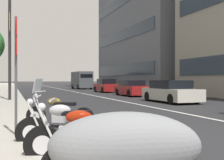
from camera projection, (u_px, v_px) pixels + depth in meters
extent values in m
cube|color=silver|center=(66.00, 90.00, 39.13)|extent=(110.00, 0.16, 0.01)
ellipsoid|color=gray|center=(125.00, 147.00, 3.81)|extent=(1.31, 2.16, 0.92)
cylinder|color=black|center=(43.00, 144.00, 5.00)|extent=(0.28, 0.66, 0.65)
cylinder|color=silver|center=(43.00, 144.00, 5.00)|extent=(0.21, 0.35, 0.33)
cylinder|color=black|center=(134.00, 143.00, 5.11)|extent=(0.28, 0.66, 0.65)
cylinder|color=silver|center=(134.00, 143.00, 5.11)|extent=(0.21, 0.35, 0.33)
cube|color=silver|center=(89.00, 145.00, 5.06)|extent=(0.35, 0.43, 0.28)
cube|color=black|center=(99.00, 120.00, 5.07)|extent=(0.38, 0.68, 0.10)
ellipsoid|color=#991E0A|center=(79.00, 117.00, 5.04)|extent=(0.35, 0.51, 0.24)
cylinder|color=silver|center=(47.00, 127.00, 4.94)|extent=(0.12, 0.32, 0.64)
cylinder|color=silver|center=(48.00, 126.00, 5.08)|extent=(0.12, 0.32, 0.64)
cylinder|color=silver|center=(52.00, 100.00, 5.01)|extent=(0.59, 0.19, 0.04)
sphere|color=silver|center=(42.00, 107.00, 5.00)|extent=(0.14, 0.14, 0.14)
cylinder|color=silver|center=(105.00, 149.00, 5.22)|extent=(0.26, 0.69, 0.16)
cylinder|color=black|center=(31.00, 132.00, 6.12)|extent=(0.26, 0.66, 0.65)
cylinder|color=silver|center=(31.00, 132.00, 6.12)|extent=(0.20, 0.34, 0.32)
cylinder|color=black|center=(104.00, 131.00, 6.30)|extent=(0.26, 0.66, 0.65)
cylinder|color=silver|center=(104.00, 131.00, 6.30)|extent=(0.20, 0.34, 0.32)
cube|color=silver|center=(68.00, 132.00, 6.21)|extent=(0.34, 0.43, 0.28)
cube|color=black|center=(77.00, 113.00, 6.23)|extent=(0.35, 0.67, 0.10)
ellipsoid|color=#B2B2B7|center=(60.00, 110.00, 6.19)|extent=(0.33, 0.50, 0.24)
cylinder|color=silver|center=(34.00, 118.00, 6.06)|extent=(0.11, 0.32, 0.64)
cylinder|color=silver|center=(35.00, 117.00, 6.20)|extent=(0.11, 0.32, 0.64)
cylinder|color=silver|center=(39.00, 96.00, 6.14)|extent=(0.59, 0.16, 0.04)
sphere|color=silver|center=(30.00, 102.00, 6.12)|extent=(0.14, 0.14, 0.14)
cylinder|color=silver|center=(81.00, 136.00, 6.38)|extent=(0.23, 0.69, 0.16)
cylinder|color=black|center=(36.00, 116.00, 8.95)|extent=(0.44, 0.58, 0.62)
cylinder|color=silver|center=(36.00, 116.00, 8.95)|extent=(0.28, 0.33, 0.31)
cylinder|color=black|center=(84.00, 118.00, 8.56)|extent=(0.44, 0.58, 0.62)
cylinder|color=silver|center=(84.00, 118.00, 8.56)|extent=(0.28, 0.33, 0.31)
cube|color=silver|center=(59.00, 118.00, 8.76)|extent=(0.43, 0.46, 0.28)
cube|color=black|center=(65.00, 104.00, 8.71)|extent=(0.54, 0.65, 0.10)
ellipsoid|color=brown|center=(54.00, 102.00, 8.80)|extent=(0.45, 0.52, 0.24)
cylinder|color=silver|center=(37.00, 107.00, 8.86)|extent=(0.21, 0.29, 0.64)
cylinder|color=silver|center=(39.00, 106.00, 9.00)|extent=(0.21, 0.29, 0.64)
cylinder|color=silver|center=(41.00, 92.00, 8.91)|extent=(0.52, 0.36, 0.04)
sphere|color=silver|center=(35.00, 95.00, 8.96)|extent=(0.14, 0.14, 0.14)
cube|color=#B2BCC6|center=(38.00, 86.00, 8.93)|extent=(0.43, 0.34, 0.44)
cylinder|color=silver|center=(70.00, 121.00, 8.82)|extent=(0.45, 0.62, 0.16)
cube|color=beige|center=(171.00, 94.00, 18.29)|extent=(4.48, 1.92, 0.71)
cube|color=black|center=(170.00, 84.00, 18.34)|extent=(2.47, 1.75, 0.51)
cylinder|color=black|center=(148.00, 96.00, 19.38)|extent=(0.62, 0.23, 0.62)
cylinder|color=black|center=(170.00, 96.00, 19.96)|extent=(0.62, 0.23, 0.62)
cylinder|color=black|center=(171.00, 99.00, 16.62)|extent=(0.62, 0.23, 0.62)
cylinder|color=black|center=(197.00, 99.00, 17.19)|extent=(0.62, 0.23, 0.62)
cube|color=maroon|center=(132.00, 90.00, 25.41)|extent=(4.33, 1.81, 0.74)
cube|color=black|center=(132.00, 83.00, 25.44)|extent=(2.17, 1.64, 0.47)
cylinder|color=black|center=(118.00, 92.00, 26.51)|extent=(0.62, 0.23, 0.62)
cylinder|color=black|center=(134.00, 92.00, 27.02)|extent=(0.62, 0.23, 0.62)
cylinder|color=black|center=(129.00, 93.00, 23.81)|extent=(0.62, 0.23, 0.62)
cylinder|color=black|center=(147.00, 93.00, 24.32)|extent=(0.62, 0.23, 0.62)
cube|color=maroon|center=(106.00, 87.00, 32.56)|extent=(4.16, 1.79, 0.79)
cube|color=black|center=(106.00, 81.00, 32.49)|extent=(1.97, 1.63, 0.55)
cylinder|color=black|center=(96.00, 89.00, 33.58)|extent=(0.62, 0.23, 0.62)
cylinder|color=black|center=(109.00, 89.00, 34.11)|extent=(0.62, 0.23, 0.62)
cylinder|color=black|center=(103.00, 90.00, 31.00)|extent=(0.62, 0.23, 0.62)
cylinder|color=black|center=(117.00, 90.00, 31.53)|extent=(0.62, 0.23, 0.62)
cube|color=#4C5156|center=(82.00, 80.00, 44.01)|extent=(5.21, 2.28, 2.36)
cube|color=black|center=(86.00, 76.00, 41.63)|extent=(0.10, 1.76, 0.56)
cylinder|color=black|center=(73.00, 86.00, 45.30)|extent=(0.73, 0.29, 0.72)
cylinder|color=black|center=(85.00, 86.00, 45.98)|extent=(0.73, 0.29, 0.72)
cylinder|color=black|center=(79.00, 87.00, 42.04)|extent=(0.73, 0.29, 0.72)
cylinder|color=black|center=(91.00, 87.00, 42.72)|extent=(0.73, 0.29, 0.72)
cylinder|color=#47494C|center=(16.00, 76.00, 6.80)|extent=(0.06, 0.06, 2.75)
cube|color=red|center=(17.00, 27.00, 6.80)|extent=(0.32, 0.02, 0.40)
cube|color=red|center=(17.00, 47.00, 6.81)|extent=(0.32, 0.02, 0.40)
cylinder|color=#232326|center=(10.00, 38.00, 18.46)|extent=(0.18, 0.18, 7.81)
cube|color=gold|center=(10.00, 22.00, 18.13)|extent=(0.56, 0.03, 1.10)
cube|color=gold|center=(10.00, 24.00, 18.79)|extent=(0.56, 0.03, 1.10)
cube|color=#384756|center=(121.00, 70.00, 41.92)|extent=(20.76, 0.08, 1.50)
cube|color=#384756|center=(121.00, 36.00, 41.91)|extent=(20.76, 0.08, 1.50)
cube|color=#384756|center=(121.00, 1.00, 41.90)|extent=(20.76, 0.08, 1.50)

